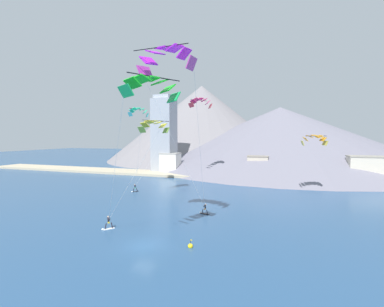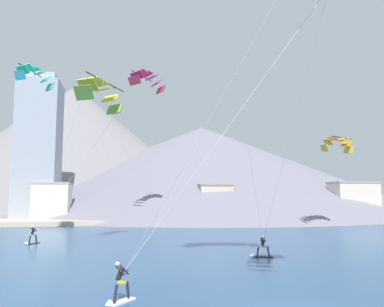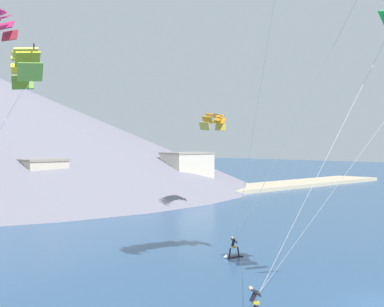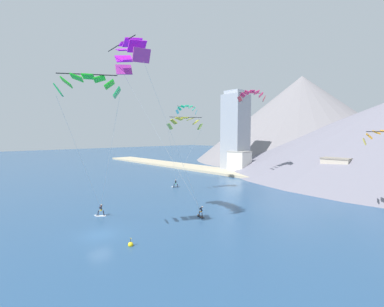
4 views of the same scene
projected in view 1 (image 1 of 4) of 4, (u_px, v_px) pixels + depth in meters
The scene contains 18 objects.
ground_plane at pixel (144, 245), 28.69m from camera, with size 400.00×400.00×0.00m, color navy.
kitesurfer_near_lead at pixel (107, 225), 33.68m from camera, with size 1.44×1.58×1.78m.
kitesurfer_near_trail at pixel (204, 211), 40.51m from camera, with size 1.79×0.80×1.64m.
kitesurfer_mid_center at pixel (134, 189), 56.59m from camera, with size 1.27×1.68×1.76m.
parafoil_kite_near_lead at pixel (151, 87), 25.44m from camera, with size 11.02×7.84×16.66m.
parafoil_kite_near_trail at pixel (166, 58), 30.45m from camera, with size 7.94×11.33×21.60m.
parafoil_kite_mid_center at pixel (154, 125), 51.53m from camera, with size 8.09×7.23×14.10m.
parafoil_kite_distant_high_outer at pixel (138, 111), 60.92m from camera, with size 3.48×5.11×2.21m.
parafoil_kite_distant_low_drift at pixel (314, 139), 51.88m from camera, with size 5.24×3.27×2.23m.
parafoil_kite_distant_mid_solo at pixel (200, 102), 64.21m from camera, with size 5.47×5.78×2.53m.
race_marker_buoy at pixel (190, 246), 28.14m from camera, with size 0.56×0.56×1.02m.
shoreline_strip at pixel (227, 177), 75.98m from camera, with size 180.00×10.00×0.70m, color #BCAD8E.
shore_building_harbour_front at pixel (170, 163), 85.65m from camera, with size 6.16×5.25×6.80m.
shore_building_promenade_mid at pixel (366, 169), 67.09m from camera, with size 8.80×5.07×7.18m.
shore_building_quay_east at pixel (258, 166), 76.75m from camera, with size 6.09×6.52×6.61m.
highrise_tower at pixel (164, 135), 87.64m from camera, with size 7.00×7.00×26.13m.
mountain_peak_west_ridge at pixel (202, 123), 137.07m from camera, with size 97.51×97.51×39.23m.
mountain_peak_central_summit at pixel (280, 136), 116.15m from camera, with size 121.06×121.06×25.50m.
Camera 1 is at (13.97, -24.82, 12.13)m, focal length 24.00 mm.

